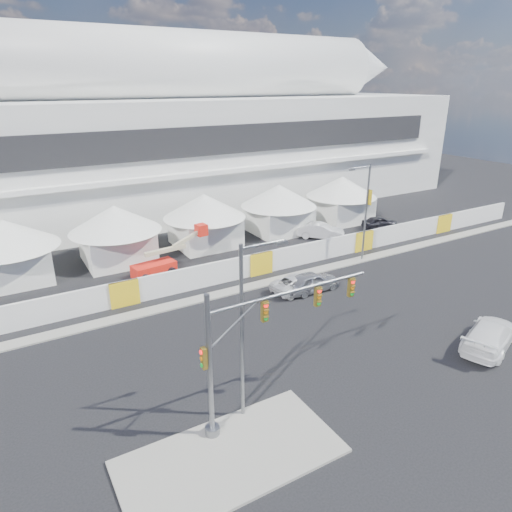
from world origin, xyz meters
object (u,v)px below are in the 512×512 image
lot_car_a (321,231)px  streetlight_curb (365,206)px  pickup_curb (299,283)px  traffic_mast (247,349)px  boom_lift (161,263)px  streetlight_median (246,321)px  sedan_silver (312,282)px  lot_car_b (380,222)px  pickup_near (490,335)px

lot_car_a → streetlight_curb: size_ratio=0.55×
pickup_curb → streetlight_curb: streetlight_curb is taller
lot_car_a → traffic_mast: 29.84m
pickup_curb → boom_lift: 12.30m
streetlight_median → boom_lift: (2.40, 19.72, -4.40)m
traffic_mast → boom_lift: traffic_mast is taller
pickup_curb → sedan_silver: bearing=-133.9°
streetlight_median → pickup_curb: bearing=44.9°
traffic_mast → sedan_silver: bearing=41.8°
lot_car_b → boom_lift: bearing=105.9°
pickup_near → lot_car_a: pickup_near is taller
lot_car_b → boom_lift: boom_lift is taller
sedan_silver → pickup_near: pickup_near is taller
traffic_mast → streetlight_curb: size_ratio=1.01×
streetlight_curb → pickup_near: bearing=-102.0°
pickup_near → traffic_mast: (-16.77, 1.76, 3.37)m
lot_car_b → traffic_mast: traffic_mast is taller
streetlight_median → pickup_near: bearing=-7.9°
pickup_near → streetlight_median: (-16.49, 2.29, 4.53)m
lot_car_a → boom_lift: boom_lift is taller
lot_car_a → boom_lift: 18.24m
pickup_near → streetlight_median: streetlight_median is taller
pickup_near → lot_car_a: 23.15m
sedan_silver → pickup_near: size_ratio=0.80×
lot_car_b → traffic_mast: size_ratio=0.45×
traffic_mast → boom_lift: bearing=82.5°
pickup_near → streetlight_curb: bearing=-31.9°
pickup_near → lot_car_b: 25.38m
pickup_curb → streetlight_median: size_ratio=0.54×
sedan_silver → pickup_curb: (-0.83, 0.62, -0.14)m
pickup_curb → lot_car_b: (17.91, 9.10, 0.02)m
pickup_curb → traffic_mast: 16.30m
traffic_mast → boom_lift: 20.69m
lot_car_a → lot_car_b: 8.18m
lot_car_b → pickup_curb: bearing=132.4°
streetlight_median → streetlight_curb: 23.86m
pickup_curb → traffic_mast: size_ratio=0.53×
lot_car_a → traffic_mast: traffic_mast is taller
pickup_near → pickup_curb: bearing=3.3°
pickup_near → lot_car_b: pickup_near is taller
pickup_near → streetlight_curb: 16.55m
boom_lift → pickup_curb: bearing=-54.5°
sedan_silver → lot_car_a: 13.62m
streetlight_median → streetlight_curb: size_ratio=1.00×
lot_car_b → streetlight_median: 35.31m
pickup_curb → lot_car_a: bearing=-52.3°
pickup_near → lot_car_a: size_ratio=1.20×
lot_car_a → streetlight_curb: (-0.81, -7.19, 4.48)m
streetlight_median → boom_lift: 20.35m
sedan_silver → pickup_curb: sedan_silver is taller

